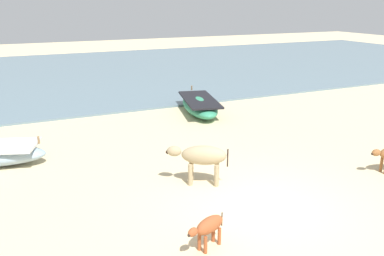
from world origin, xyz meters
The scene contains 5 objects.
ground centered at (0.00, 0.00, 0.00)m, with size 80.00×80.00×0.00m, color beige.
sea_water centered at (0.00, 18.85, 0.04)m, with size 60.00×20.00×0.08m, color slate.
fishing_boat_3 centered at (2.17, 7.61, 0.32)m, with size 1.97×3.63×0.78m.
cow_adult_dun centered at (-0.66, 1.66, 0.70)m, with size 1.39×1.00×0.97m.
calf_near_rust centered at (-1.75, -0.85, 0.43)m, with size 0.89×0.52×0.60m.
Camera 1 is at (-4.73, -6.59, 4.25)m, focal length 38.71 mm.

